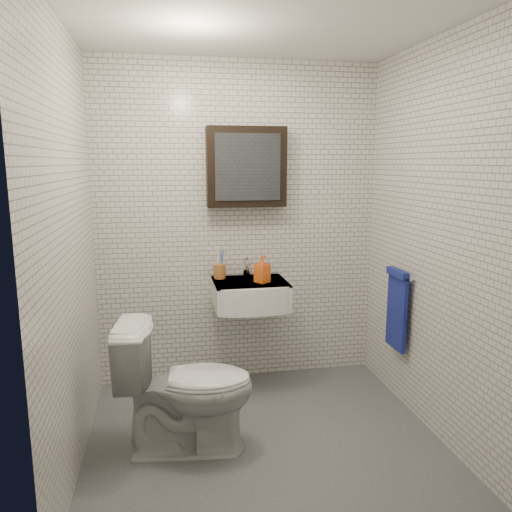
# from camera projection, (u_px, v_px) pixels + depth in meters

# --- Properties ---
(ground) EXTENTS (2.20, 2.00, 0.01)m
(ground) POSITION_uv_depth(u_px,v_px,m) (263.00, 439.00, 3.17)
(ground) COLOR #494C50
(ground) RESTS_ON ground
(room_shell) EXTENTS (2.22, 2.02, 2.51)m
(room_shell) POSITION_uv_depth(u_px,v_px,m) (264.00, 209.00, 2.90)
(room_shell) COLOR silver
(room_shell) RESTS_ON ground
(washbasin) EXTENTS (0.55, 0.50, 0.20)m
(washbasin) POSITION_uv_depth(u_px,v_px,m) (251.00, 294.00, 3.75)
(washbasin) COLOR white
(washbasin) RESTS_ON room_shell
(faucet) EXTENTS (0.06, 0.20, 0.15)m
(faucet) POSITION_uv_depth(u_px,v_px,m) (247.00, 268.00, 3.91)
(faucet) COLOR silver
(faucet) RESTS_ON washbasin
(mirror_cabinet) EXTENTS (0.60, 0.15, 0.60)m
(mirror_cabinet) POSITION_uv_depth(u_px,v_px,m) (246.00, 167.00, 3.76)
(mirror_cabinet) COLOR black
(mirror_cabinet) RESTS_ON room_shell
(towel_rail) EXTENTS (0.09, 0.30, 0.58)m
(towel_rail) POSITION_uv_depth(u_px,v_px,m) (397.00, 306.00, 3.57)
(towel_rail) COLOR silver
(towel_rail) RESTS_ON room_shell
(toothbrush_cup) EXTENTS (0.11, 0.11, 0.25)m
(toothbrush_cup) POSITION_uv_depth(u_px,v_px,m) (220.00, 270.00, 3.86)
(toothbrush_cup) COLOR #AB622A
(toothbrush_cup) RESTS_ON washbasin
(soap_bottle) EXTENTS (0.13, 0.13, 0.21)m
(soap_bottle) POSITION_uv_depth(u_px,v_px,m) (262.00, 269.00, 3.72)
(soap_bottle) COLOR orange
(soap_bottle) RESTS_ON washbasin
(toilet) EXTENTS (0.85, 0.54, 0.82)m
(toilet) POSITION_uv_depth(u_px,v_px,m) (186.00, 386.00, 3.00)
(toilet) COLOR silver
(toilet) RESTS_ON ground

